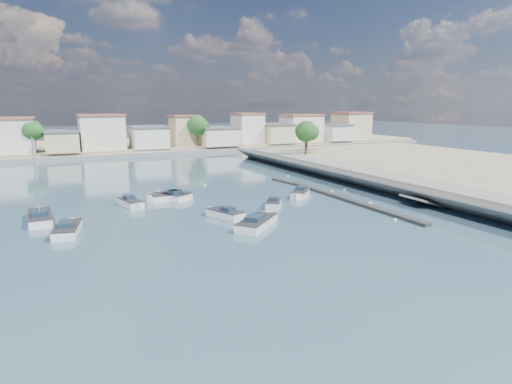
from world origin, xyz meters
TOP-DOWN VIEW (x-y plane):
  - ground at (0.00, 40.00)m, footprint 400.00×400.00m
  - seawall_walkway at (18.50, 13.00)m, footprint 5.00×90.00m
  - seawall_embankment at (40.10, 12.99)m, footprint 49.65×90.00m
  - breakwater at (6.90, 12.69)m, footprint 2.00×31.02m
  - far_shore_land at (0.00, 92.00)m, footprint 160.00×40.00m
  - far_shore_quay at (0.00, 71.00)m, footprint 160.00×2.50m
  - far_town at (10.71, 76.92)m, footprint 113.01×12.80m
  - shore_trees at (8.34, 68.11)m, footprint 74.56×38.32m
  - motorboat_a at (-10.02, 9.31)m, footprint 3.32×4.95m
  - motorboat_b at (-2.79, 11.37)m, footprint 3.43×4.02m
  - motorboat_c at (-13.19, 20.23)m, footprint 5.67×2.02m
  - motorboat_d at (2.91, 14.84)m, footprint 4.25×4.41m
  - motorboat_e at (-25.42, 10.31)m, footprint 3.01×5.84m
  - motorboat_f at (-12.92, 20.63)m, footprint 3.59×4.91m
  - motorboat_g at (-18.16, 18.72)m, footprint 2.53×4.96m
  - motorboat_h at (-8.18, 4.66)m, footprint 5.90×5.69m
  - sailboat at (-27.91, 16.30)m, footprint 2.42×7.16m
  - mooring_buoys at (6.21, 16.09)m, footprint 17.29×29.89m

SIDE VIEW (x-z plane):
  - ground at x=0.00m, z-range 0.00..0.00m
  - mooring_buoys at x=6.21m, z-range -0.14..0.24m
  - breakwater at x=6.90m, z-range 0.00..0.35m
  - motorboat_d at x=2.91m, z-range -0.36..1.12m
  - motorboat_b at x=-2.79m, z-range -0.36..1.12m
  - motorboat_f at x=-12.92m, z-range -0.36..1.12m
  - motorboat_e at x=-25.42m, z-range -0.36..1.12m
  - motorboat_h at x=-8.18m, z-range -0.36..1.12m
  - motorboat_a at x=-10.02m, z-range -0.36..1.12m
  - motorboat_c at x=-13.19m, z-range -0.36..1.12m
  - motorboat_g at x=-18.16m, z-range -0.36..1.12m
  - far_shore_quay at x=0.00m, z-range 0.00..0.80m
  - sailboat at x=-27.91m, z-range -4.09..4.91m
  - far_shore_land at x=0.00m, z-range 0.00..1.40m
  - seawall_embankment at x=40.10m, z-range -0.60..2.30m
  - seawall_walkway at x=18.50m, z-range 0.00..1.80m
  - far_town at x=10.71m, z-range 0.76..9.11m
  - shore_trees at x=8.34m, z-range 2.26..10.18m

